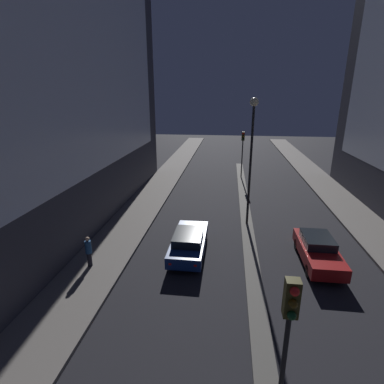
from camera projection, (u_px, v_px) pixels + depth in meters
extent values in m
cube|color=#383842|center=(33.00, 37.00, 16.92)|extent=(6.00, 31.62, 23.60)
cube|color=white|center=(81.00, 11.00, 16.20)|extent=(0.05, 26.88, 17.94)
cube|color=#56544F|center=(246.00, 217.00, 22.05)|extent=(0.80, 35.91, 0.12)
cylinder|color=black|center=(281.00, 384.00, 7.15)|extent=(0.12, 0.12, 3.97)
cube|color=#3D3814|center=(292.00, 298.00, 6.40)|extent=(0.32, 0.28, 0.90)
sphere|color=red|center=(295.00, 291.00, 6.13)|extent=(0.20, 0.20, 0.20)
sphere|color=#4C380A|center=(293.00, 304.00, 6.23)|extent=(0.20, 0.20, 0.20)
sphere|color=#0F3D19|center=(292.00, 316.00, 6.32)|extent=(0.20, 0.20, 0.20)
cylinder|color=black|center=(242.00, 159.00, 32.03)|extent=(0.12, 0.12, 3.97)
cube|color=#3D3814|center=(243.00, 136.00, 31.27)|extent=(0.32, 0.28, 0.90)
sphere|color=red|center=(243.00, 133.00, 31.01)|extent=(0.20, 0.20, 0.20)
sphere|color=#4C380A|center=(243.00, 136.00, 31.10)|extent=(0.20, 0.20, 0.20)
sphere|color=#0F3D19|center=(243.00, 139.00, 31.20)|extent=(0.20, 0.20, 0.20)
cylinder|color=black|center=(250.00, 168.00, 19.71)|extent=(0.16, 0.16, 7.97)
sphere|color=#F9EAB2|center=(254.00, 102.00, 18.42)|extent=(0.54, 0.54, 0.54)
cube|color=navy|center=(189.00, 243.00, 17.06)|extent=(1.81, 4.80, 0.63)
cube|color=black|center=(188.00, 237.00, 16.55)|extent=(1.54, 2.16, 0.46)
cube|color=red|center=(170.00, 264.00, 14.86)|extent=(0.14, 0.04, 0.10)
cube|color=red|center=(195.00, 266.00, 14.71)|extent=(0.14, 0.04, 0.10)
cylinder|color=black|center=(179.00, 235.00, 18.65)|extent=(0.22, 0.64, 0.64)
cylinder|color=black|center=(205.00, 237.00, 18.46)|extent=(0.22, 0.64, 0.64)
cylinder|color=black|center=(170.00, 260.00, 15.84)|extent=(0.22, 0.64, 0.64)
cylinder|color=black|center=(200.00, 262.00, 15.66)|extent=(0.22, 0.64, 0.64)
cube|color=maroon|center=(318.00, 252.00, 16.00)|extent=(1.76, 4.51, 0.67)
cube|color=black|center=(318.00, 240.00, 16.14)|extent=(1.50, 2.03, 0.46)
cube|color=red|center=(297.00, 233.00, 18.18)|extent=(0.14, 0.04, 0.10)
cube|color=red|center=(318.00, 234.00, 18.04)|extent=(0.14, 0.04, 0.10)
cylinder|color=black|center=(297.00, 245.00, 17.51)|extent=(0.22, 0.64, 0.64)
cylinder|color=black|center=(324.00, 246.00, 17.33)|extent=(0.22, 0.64, 0.64)
cylinder|color=black|center=(309.00, 271.00, 14.87)|extent=(0.22, 0.64, 0.64)
cylinder|color=black|center=(341.00, 273.00, 14.69)|extent=(0.22, 0.64, 0.64)
cylinder|color=black|center=(90.00, 259.00, 15.52)|extent=(0.24, 0.24, 0.76)
cylinder|color=navy|center=(88.00, 247.00, 15.30)|extent=(0.32, 0.32, 0.67)
sphere|color=beige|center=(87.00, 239.00, 15.16)|extent=(0.22, 0.22, 0.22)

